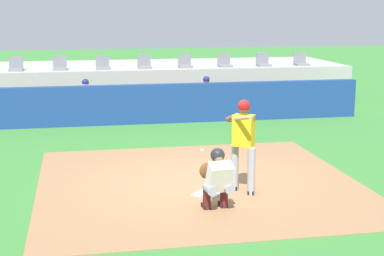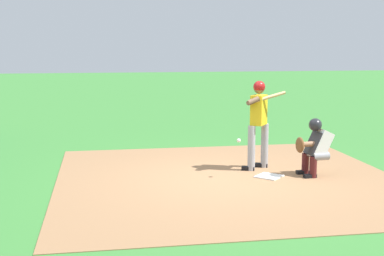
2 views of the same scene
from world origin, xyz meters
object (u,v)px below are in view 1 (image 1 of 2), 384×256
stadium_seat_4 (144,65)px  stadium_seat_7 (263,62)px  stadium_seat_8 (301,62)px  stadium_seat_3 (103,65)px  stadium_seat_5 (185,64)px  home_plate (207,194)px  stadium_seat_1 (16,67)px  stadium_seat_2 (60,66)px  dugout_player_1 (207,96)px  batter_at_plate (243,140)px  catcher_crouched (217,177)px  stadium_seat_6 (225,63)px  dugout_player_0 (86,99)px

stadium_seat_4 → stadium_seat_7: size_ratio=1.00×
stadium_seat_8 → stadium_seat_4: bearing=180.0°
stadium_seat_3 → stadium_seat_5: 2.89m
home_plate → stadium_seat_7: stadium_seat_7 is taller
stadium_seat_1 → stadium_seat_8: same height
stadium_seat_2 → stadium_seat_8: same height
dugout_player_1 → stadium_seat_7: 3.36m
dugout_player_1 → stadium_seat_3: 3.93m
batter_at_plate → stadium_seat_3: (-2.14, 10.16, 0.50)m
home_plate → batter_at_plate: batter_at_plate is taller
catcher_crouched → stadium_seat_4: size_ratio=3.89×
stadium_seat_3 → stadium_seat_8: same height
stadium_seat_2 → dugout_player_1: bearing=-23.5°
stadium_seat_6 → stadium_seat_3: bearing=180.0°
home_plate → batter_at_plate: (0.69, 0.02, 1.01)m
stadium_seat_2 → stadium_seat_4: size_ratio=1.00×
stadium_seat_1 → stadium_seat_8: bearing=0.0°
dugout_player_1 → stadium_seat_3: stadium_seat_3 is taller
catcher_crouched → stadium_seat_7: size_ratio=3.89×
stadium_seat_7 → stadium_seat_5: bearing=180.0°
batter_at_plate → stadium_seat_5: (0.75, 10.16, 0.50)m
stadium_seat_1 → stadium_seat_4: same height
stadium_seat_7 → dugout_player_0: bearing=-162.4°
batter_at_plate → catcher_crouched: 1.23m
dugout_player_0 → stadium_seat_4: bearing=44.3°
home_plate → stadium_seat_3: size_ratio=0.92×
stadium_seat_5 → stadium_seat_6: (1.44, 0.00, 0.00)m
catcher_crouched → stadium_seat_6: size_ratio=3.89×
stadium_seat_4 → home_plate: bearing=-90.0°
dugout_player_1 → stadium_seat_3: (-3.24, 2.03, 0.86)m
batter_at_plate → stadium_seat_6: (2.20, 10.16, 0.50)m
batter_at_plate → dugout_player_1: 8.20m
stadium_seat_3 → stadium_seat_6: bearing=0.0°
stadium_seat_6 → stadium_seat_8: bearing=0.0°
stadium_seat_2 → stadium_seat_5: (4.33, 0.00, 0.00)m
home_plate → stadium_seat_7: size_ratio=0.92×
dugout_player_0 → stadium_seat_2: stadium_seat_2 is taller
home_plate → stadium_seat_7: (4.33, 10.18, 1.51)m
stadium_seat_5 → stadium_seat_8: (4.33, 0.00, 0.00)m
stadium_seat_6 → dugout_player_1: bearing=-118.1°
home_plate → stadium_seat_2: 10.69m
catcher_crouched → batter_at_plate: bearing=51.6°
home_plate → stadium_seat_8: stadium_seat_8 is taller
dugout_player_0 → stadium_seat_2: size_ratio=2.71×
stadium_seat_1 → stadium_seat_5: (5.78, 0.00, 0.00)m
dugout_player_0 → stadium_seat_1: size_ratio=2.71×
stadium_seat_3 → stadium_seat_1: bearing=180.0°
stadium_seat_1 → stadium_seat_5: 5.78m
dugout_player_0 → batter_at_plate: bearing=-71.1°
dugout_player_0 → stadium_seat_1: bearing=137.9°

